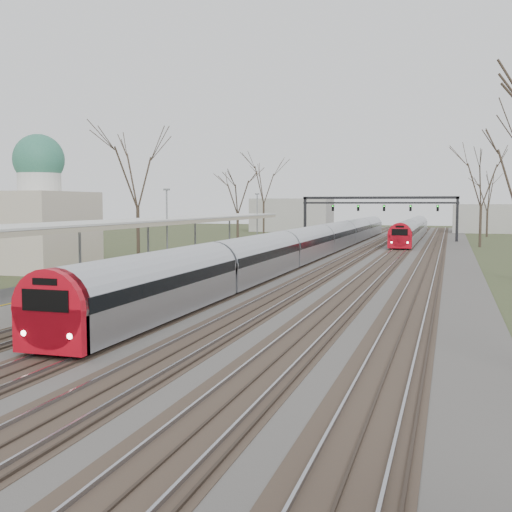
# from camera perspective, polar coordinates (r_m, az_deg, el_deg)

# --- Properties ---
(track_bed) EXTENTS (24.00, 160.00, 0.22)m
(track_bed) POSITION_cam_1_polar(r_m,az_deg,el_deg) (59.61, 7.73, -0.21)
(track_bed) COLOR #474442
(track_bed) RESTS_ON ground
(platform) EXTENTS (3.50, 69.00, 1.00)m
(platform) POSITION_cam_1_polar(r_m,az_deg,el_deg) (45.45, -7.57, -1.17)
(platform) COLOR #9E9B93
(platform) RESTS_ON ground
(canopy) EXTENTS (4.10, 50.00, 3.11)m
(canopy) POSITION_cam_1_polar(r_m,az_deg,el_deg) (41.17, -10.23, 2.97)
(canopy) COLOR slate
(canopy) RESTS_ON platform
(dome_building) EXTENTS (10.00, 8.00, 10.30)m
(dome_building) POSITION_cam_1_polar(r_m,az_deg,el_deg) (52.19, -20.15, 2.88)
(dome_building) COLOR beige
(dome_building) RESTS_ON ground
(signal_gantry) EXTENTS (21.00, 0.59, 6.08)m
(signal_gantry) POSITION_cam_1_polar(r_m,az_deg,el_deg) (89.13, 10.88, 4.48)
(signal_gantry) COLOR black
(signal_gantry) RESTS_ON ground
(tree_west_far) EXTENTS (5.50, 5.50, 11.33)m
(tree_west_far) POSITION_cam_1_polar(r_m,az_deg,el_deg) (58.21, -10.52, 7.47)
(tree_west_far) COLOR #2D231C
(tree_west_far) RESTS_ON ground
(train_near) EXTENTS (2.62, 90.21, 3.05)m
(train_near) POSITION_cam_1_polar(r_m,az_deg,el_deg) (63.47, 5.79, 1.39)
(train_near) COLOR #A8AAB2
(train_near) RESTS_ON ground
(train_far) EXTENTS (2.62, 45.21, 3.05)m
(train_far) POSITION_cam_1_polar(r_m,az_deg,el_deg) (92.72, 13.69, 2.31)
(train_far) COLOR #A8AAB2
(train_far) RESTS_ON ground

